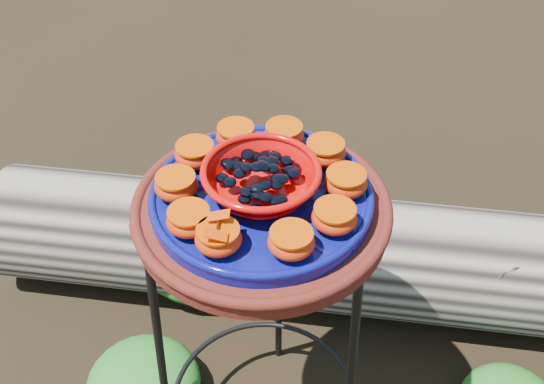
# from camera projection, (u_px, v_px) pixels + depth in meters

# --- Properties ---
(plant_stand) EXTENTS (0.44, 0.44, 0.70)m
(plant_stand) POSITION_uv_depth(u_px,v_px,m) (263.00, 343.00, 1.37)
(plant_stand) COLOR black
(plant_stand) RESTS_ON ground
(terracotta_saucer) EXTENTS (0.42, 0.42, 0.03)m
(terracotta_saucer) POSITION_uv_depth(u_px,v_px,m) (262.00, 212.00, 1.13)
(terracotta_saucer) COLOR #4D1811
(terracotta_saucer) RESTS_ON plant_stand
(cobalt_plate) EXTENTS (0.36, 0.36, 0.02)m
(cobalt_plate) POSITION_uv_depth(u_px,v_px,m) (261.00, 199.00, 1.11)
(cobalt_plate) COLOR #000058
(cobalt_plate) RESTS_ON terracotta_saucer
(red_bowl) EXTENTS (0.18, 0.18, 0.05)m
(red_bowl) POSITION_uv_depth(u_px,v_px,m) (261.00, 182.00, 1.08)
(red_bowl) COLOR #C10806
(red_bowl) RESTS_ON cobalt_plate
(glass_gems) EXTENTS (0.14, 0.14, 0.02)m
(glass_gems) POSITION_uv_depth(u_px,v_px,m) (261.00, 164.00, 1.06)
(glass_gems) COLOR black
(glass_gems) RESTS_ON red_bowl
(orange_half_0) EXTENTS (0.07, 0.07, 0.04)m
(orange_half_0) POSITION_uv_depth(u_px,v_px,m) (218.00, 239.00, 1.00)
(orange_half_0) COLOR red
(orange_half_0) RESTS_ON cobalt_plate
(orange_half_1) EXTENTS (0.07, 0.07, 0.04)m
(orange_half_1) POSITION_uv_depth(u_px,v_px,m) (291.00, 242.00, 0.99)
(orange_half_1) COLOR red
(orange_half_1) RESTS_ON cobalt_plate
(orange_half_2) EXTENTS (0.07, 0.07, 0.04)m
(orange_half_2) POSITION_uv_depth(u_px,v_px,m) (334.00, 218.00, 1.03)
(orange_half_2) COLOR red
(orange_half_2) RESTS_ON cobalt_plate
(orange_half_3) EXTENTS (0.07, 0.07, 0.04)m
(orange_half_3) POSITION_uv_depth(u_px,v_px,m) (346.00, 183.00, 1.09)
(orange_half_3) COLOR red
(orange_half_3) RESTS_ON cobalt_plate
(orange_half_4) EXTENTS (0.07, 0.07, 0.04)m
(orange_half_4) POSITION_uv_depth(u_px,v_px,m) (325.00, 152.00, 1.15)
(orange_half_4) COLOR red
(orange_half_4) RESTS_ON cobalt_plate
(orange_half_5) EXTENTS (0.07, 0.07, 0.04)m
(orange_half_5) POSITION_uv_depth(u_px,v_px,m) (284.00, 135.00, 1.18)
(orange_half_5) COLOR red
(orange_half_5) RESTS_ON cobalt_plate
(orange_half_6) EXTENTS (0.07, 0.07, 0.04)m
(orange_half_6) POSITION_uv_depth(u_px,v_px,m) (236.00, 136.00, 1.18)
(orange_half_6) COLOR red
(orange_half_6) RESTS_ON cobalt_plate
(orange_half_7) EXTENTS (0.07, 0.07, 0.04)m
(orange_half_7) POSITION_uv_depth(u_px,v_px,m) (195.00, 154.00, 1.14)
(orange_half_7) COLOR red
(orange_half_7) RESTS_ON cobalt_plate
(orange_half_8) EXTENTS (0.07, 0.07, 0.04)m
(orange_half_8) POSITION_uv_depth(u_px,v_px,m) (176.00, 186.00, 1.08)
(orange_half_8) COLOR red
(orange_half_8) RESTS_ON cobalt_plate
(orange_half_9) EXTENTS (0.07, 0.07, 0.04)m
(orange_half_9) POSITION_uv_depth(u_px,v_px,m) (189.00, 220.00, 1.02)
(orange_half_9) COLOR red
(orange_half_9) RESTS_ON cobalt_plate
(butterfly) EXTENTS (0.08, 0.05, 0.01)m
(butterfly) POSITION_uv_depth(u_px,v_px,m) (217.00, 226.00, 0.98)
(butterfly) COLOR #D73800
(butterfly) RESTS_ON orange_half_0
(driftwood_log) EXTENTS (1.68, 0.46, 0.31)m
(driftwood_log) POSITION_uv_depth(u_px,v_px,m) (308.00, 251.00, 1.82)
(driftwood_log) COLOR black
(driftwood_log) RESTS_ON ground
(foliage_left) EXTENTS (0.27, 0.27, 0.14)m
(foliage_left) POSITION_uv_depth(u_px,v_px,m) (143.00, 382.00, 1.63)
(foliage_left) COLOR #277125
(foliage_left) RESTS_ON ground
(foliage_back) EXTENTS (0.35, 0.35, 0.17)m
(foliage_back) POSITION_uv_depth(u_px,v_px,m) (203.00, 252.00, 1.92)
(foliage_back) COLOR #277125
(foliage_back) RESTS_ON ground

